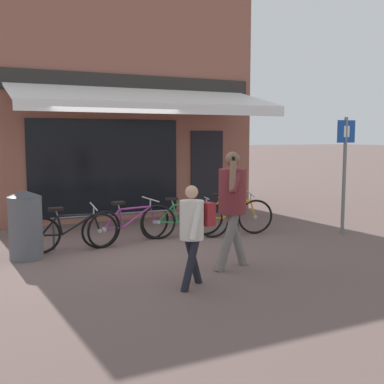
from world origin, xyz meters
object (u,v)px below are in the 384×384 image
object	(u,v)px
litter_bin	(25,225)
parking_sign	(345,163)
bicycle_black	(71,231)
pedestrian_child	(194,224)
bicycle_orange	(230,216)
bicycle_purple	(130,224)
bicycle_green	(185,220)
pedestrian_adult	(232,198)

from	to	relation	value
litter_bin	parking_sign	bearing A→B (deg)	-6.88
bicycle_black	parking_sign	xyz separation A→B (m)	(5.25, -0.91, 1.08)
bicycle_black	parking_sign	size ratio (longest dim) A/B	0.70
bicycle_black	pedestrian_child	world-z (taller)	pedestrian_child
bicycle_orange	litter_bin	distance (m)	3.93
bicycle_orange	pedestrian_child	world-z (taller)	pedestrian_child
bicycle_purple	pedestrian_child	size ratio (longest dim) A/B	1.29
bicycle_orange	bicycle_purple	bearing A→B (deg)	-164.92
bicycle_purple	bicycle_green	world-z (taller)	bicycle_purple
bicycle_orange	parking_sign	distance (m)	2.51
parking_sign	pedestrian_child	bearing A→B (deg)	-157.61
pedestrian_child	litter_bin	bearing A→B (deg)	-65.62
pedestrian_adult	pedestrian_child	world-z (taller)	pedestrian_adult
pedestrian_child	parking_sign	world-z (taller)	parking_sign
bicycle_purple	bicycle_orange	xyz separation A→B (m)	(2.06, -0.12, 0.02)
bicycle_green	bicycle_orange	bearing A→B (deg)	13.63
pedestrian_child	pedestrian_adult	bearing A→B (deg)	-160.46
pedestrian_child	bicycle_purple	bearing A→B (deg)	-103.28
bicycle_purple	litter_bin	bearing A→B (deg)	174.41
bicycle_black	bicycle_orange	distance (m)	3.17
bicycle_orange	bicycle_green	bearing A→B (deg)	-166.81
bicycle_purple	bicycle_green	bearing A→B (deg)	-17.50
bicycle_black	pedestrian_child	size ratio (longest dim) A/B	1.21
bicycle_black	bicycle_green	bearing A→B (deg)	4.38
bicycle_orange	parking_sign	world-z (taller)	parking_sign
bicycle_green	parking_sign	size ratio (longest dim) A/B	0.70
bicycle_black	bicycle_green	distance (m)	2.22
pedestrian_adult	litter_bin	bearing A→B (deg)	-26.98
bicycle_green	bicycle_black	bearing A→B (deg)	-158.21
bicycle_black	pedestrian_adult	size ratio (longest dim) A/B	0.93
bicycle_green	bicycle_orange	distance (m)	0.96
pedestrian_adult	pedestrian_child	bearing A→B (deg)	39.44
bicycle_black	parking_sign	bearing A→B (deg)	-8.33
pedestrian_adult	litter_bin	distance (m)	3.34
bicycle_orange	pedestrian_child	xyz separation A→B (m)	(-2.14, -2.67, 0.45)
bicycle_purple	bicycle_green	size ratio (longest dim) A/B	1.07
pedestrian_child	parking_sign	distance (m)	4.60
bicycle_green	parking_sign	xyz separation A→B (m)	(3.03, -1.02, 1.08)
bicycle_green	bicycle_orange	world-z (taller)	bicycle_orange
pedestrian_adult	parking_sign	bearing A→B (deg)	-151.93
bicycle_purple	pedestrian_adult	bearing A→B (deg)	-85.44
bicycle_purple	pedestrian_child	distance (m)	2.83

